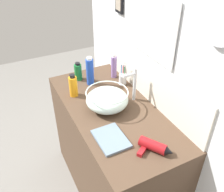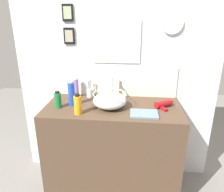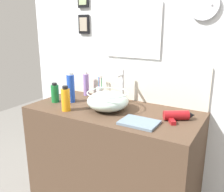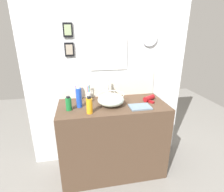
# 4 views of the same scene
# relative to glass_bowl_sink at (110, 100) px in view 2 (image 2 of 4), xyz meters

# --- Properties ---
(ground_plane) EXTENTS (6.00, 6.00, 0.00)m
(ground_plane) POSITION_rel_glass_bowl_sink_xyz_m (0.03, 0.03, -0.98)
(ground_plane) COLOR gray
(vanity_counter) EXTENTS (1.24, 0.59, 0.91)m
(vanity_counter) POSITION_rel_glass_bowl_sink_xyz_m (0.03, 0.03, -0.53)
(vanity_counter) COLOR #4C3828
(vanity_counter) RESTS_ON ground
(back_panel) EXTENTS (2.02, 0.10, 2.39)m
(back_panel) POSITION_rel_glass_bowl_sink_xyz_m (0.03, 0.35, 0.22)
(back_panel) COLOR silver
(back_panel) RESTS_ON ground
(glass_bowl_sink) EXTENTS (0.30, 0.30, 0.13)m
(glass_bowl_sink) POSITION_rel_glass_bowl_sink_xyz_m (0.00, 0.00, 0.00)
(glass_bowl_sink) COLOR silver
(glass_bowl_sink) RESTS_ON vanity_counter
(faucet) EXTENTS (0.02, 0.11, 0.26)m
(faucet) POSITION_rel_glass_bowl_sink_xyz_m (0.00, 0.21, 0.08)
(faucet) COLOR silver
(faucet) RESTS_ON vanity_counter
(hair_drier) EXTENTS (0.20, 0.20, 0.06)m
(hair_drier) POSITION_rel_glass_bowl_sink_xyz_m (0.49, 0.06, -0.04)
(hair_drier) COLOR maroon
(hair_drier) RESTS_ON vanity_counter
(toothbrush_cup) EXTENTS (0.06, 0.06, 0.20)m
(toothbrush_cup) POSITION_rel_glass_bowl_sink_xyz_m (-0.23, 0.25, -0.02)
(toothbrush_cup) COLOR silver
(toothbrush_cup) RESTS_ON vanity_counter
(soap_dispenser) EXTENTS (0.06, 0.06, 0.18)m
(soap_dispenser) POSITION_rel_glass_bowl_sink_xyz_m (-0.25, -0.16, 0.01)
(soap_dispenser) COLOR orange
(soap_dispenser) RESTS_ON vanity_counter
(lotion_bottle) EXTENTS (0.06, 0.06, 0.15)m
(lotion_bottle) POSITION_rel_glass_bowl_sink_xyz_m (-0.46, -0.04, 0.00)
(lotion_bottle) COLOR #197233
(lotion_bottle) RESTS_ON vanity_counter
(spray_bottle) EXTENTS (0.06, 0.06, 0.24)m
(spray_bottle) POSITION_rel_glass_bowl_sink_xyz_m (-0.35, 0.02, 0.04)
(spray_bottle) COLOR blue
(spray_bottle) RESTS_ON vanity_counter
(shampoo_bottle) EXTENTS (0.05, 0.05, 0.21)m
(shampoo_bottle) POSITION_rel_glass_bowl_sink_xyz_m (-0.36, 0.24, 0.03)
(shampoo_bottle) COLOR #8C6BB2
(shampoo_bottle) RESTS_ON vanity_counter
(hand_towel) EXTENTS (0.23, 0.17, 0.02)m
(hand_towel) POSITION_rel_glass_bowl_sink_xyz_m (0.30, -0.12, -0.06)
(hand_towel) COLOR slate
(hand_towel) RESTS_ON vanity_counter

